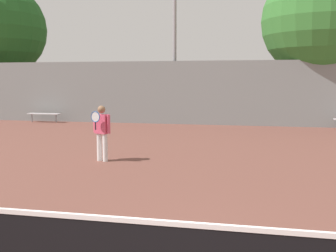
# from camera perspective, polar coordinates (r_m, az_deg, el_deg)

# --- Properties ---
(tennis_player) EXTENTS (0.55, 0.47, 1.60)m
(tennis_player) POSITION_cam_1_polar(r_m,az_deg,el_deg) (11.34, -9.60, -0.54)
(tennis_player) COLOR silver
(tennis_player) RESTS_ON ground_plane
(bench_adjacent_court) EXTENTS (1.81, 0.40, 0.49)m
(bench_adjacent_court) POSITION_cam_1_polar(r_m,az_deg,el_deg) (22.64, -17.59, 1.65)
(bench_adjacent_court) COLOR silver
(bench_adjacent_court) RESTS_ON ground_plane
(back_fence) EXTENTS (29.30, 0.06, 3.30)m
(back_fence) POSITION_cam_1_polar(r_m,az_deg,el_deg) (20.31, 9.61, 4.73)
(back_fence) COLOR gray
(back_fence) RESTS_ON ground_plane
(tree_dark_dense) EXTENTS (5.91, 5.91, 8.33)m
(tree_dark_dense) POSITION_cam_1_polar(r_m,az_deg,el_deg) (22.50, 21.10, 14.02)
(tree_dark_dense) COLOR brown
(tree_dark_dense) RESTS_ON ground_plane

